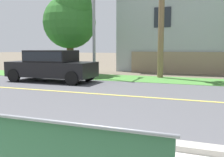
% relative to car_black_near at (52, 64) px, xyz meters
% --- Properties ---
extents(ground_plane, '(140.00, 140.00, 0.00)m').
position_rel_car_black_near_xyz_m(ground_plane, '(4.89, -0.90, -0.85)').
color(ground_plane, '#665B4C').
extents(curb_edge, '(44.00, 0.30, 0.11)m').
position_rel_car_black_near_xyz_m(curb_edge, '(4.89, -6.55, -0.80)').
color(curb_edge, '#ADA89E').
rests_on(curb_edge, ground_plane).
extents(street_asphalt, '(52.00, 8.00, 0.01)m').
position_rel_car_black_near_xyz_m(street_asphalt, '(4.89, -2.40, -0.85)').
color(street_asphalt, '#515156').
rests_on(street_asphalt, ground_plane).
extents(road_centre_line, '(48.00, 0.14, 0.01)m').
position_rel_car_black_near_xyz_m(road_centre_line, '(4.89, -2.40, -0.84)').
color(road_centre_line, '#E0CC4C').
rests_on(road_centre_line, ground_plane).
extents(far_verge_grass, '(48.00, 2.80, 0.02)m').
position_rel_car_black_near_xyz_m(far_verge_grass, '(4.89, 2.59, -0.85)').
color(far_verge_grass, '#478438').
rests_on(far_verge_grass, ground_plane).
extents(car_black_near, '(4.30, 1.86, 1.54)m').
position_rel_car_black_near_xyz_m(car_black_near, '(0.00, 0.00, 0.00)').
color(car_black_near, black).
rests_on(car_black_near, ground_plane).
extents(streetlamp, '(0.24, 2.10, 6.76)m').
position_rel_car_black_near_xyz_m(streetlamp, '(1.30, 2.40, 3.02)').
color(streetlamp, gray).
rests_on(streetlamp, ground_plane).
extents(shade_tree_far_left, '(3.22, 3.22, 5.31)m').
position_rel_car_black_near_xyz_m(shade_tree_far_left, '(-0.75, 3.25, 2.59)').
color(shade_tree_far_left, brown).
rests_on(shade_tree_far_left, ground_plane).
extents(house_across_street, '(12.58, 6.91, 7.20)m').
position_rel_car_black_near_xyz_m(house_across_street, '(6.92, 9.56, 2.79)').
color(house_across_street, '#A3ADB2').
rests_on(house_across_street, ground_plane).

